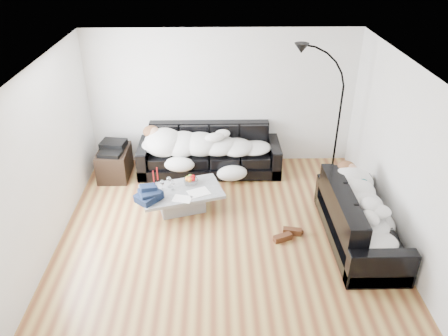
{
  "coord_description": "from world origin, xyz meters",
  "views": [
    {
      "loc": [
        -0.12,
        -5.52,
        4.2
      ],
      "look_at": [
        0.0,
        0.3,
        0.9
      ],
      "focal_mm": 35.0,
      "sensor_mm": 36.0,
      "label": 1
    }
  ],
  "objects_px": {
    "candle_left": "(154,177)",
    "sofa_back": "(209,150)",
    "sleeper_back": "(209,142)",
    "wine_glass_c": "(173,185)",
    "candle_right": "(157,174)",
    "wine_glass_b": "(162,185)",
    "av_cabinet": "(115,163)",
    "stereo": "(112,147)",
    "fruit_bowl": "(191,180)",
    "coffee_table": "(182,200)",
    "floor_lamp": "(338,124)",
    "sofa_right": "(361,217)",
    "sleeper_right": "(363,205)",
    "wine_glass_a": "(169,182)",
    "shoes": "(287,234)"
  },
  "relations": [
    {
      "from": "fruit_bowl",
      "to": "stereo",
      "type": "relative_size",
      "value": 0.53
    },
    {
      "from": "wine_glass_b",
      "to": "shoes",
      "type": "relative_size",
      "value": 0.38
    },
    {
      "from": "sofa_back",
      "to": "stereo",
      "type": "distance_m",
      "value": 1.79
    },
    {
      "from": "coffee_table",
      "to": "floor_lamp",
      "type": "xyz_separation_m",
      "value": [
        2.72,
        0.94,
        0.92
      ]
    },
    {
      "from": "sleeper_right",
      "to": "candle_left",
      "type": "relative_size",
      "value": 7.35
    },
    {
      "from": "wine_glass_a",
      "to": "wine_glass_b",
      "type": "bearing_deg",
      "value": -137.48
    },
    {
      "from": "sleeper_back",
      "to": "wine_glass_a",
      "type": "distance_m",
      "value": 1.32
    },
    {
      "from": "sofa_right",
      "to": "wine_glass_b",
      "type": "relative_size",
      "value": 11.48
    },
    {
      "from": "av_cabinet",
      "to": "stereo",
      "type": "relative_size",
      "value": 1.78
    },
    {
      "from": "wine_glass_c",
      "to": "stereo",
      "type": "relative_size",
      "value": 0.4
    },
    {
      "from": "sleeper_back",
      "to": "wine_glass_a",
      "type": "xyz_separation_m",
      "value": [
        -0.65,
        -1.14,
        -0.17
      ]
    },
    {
      "from": "wine_glass_c",
      "to": "av_cabinet",
      "type": "xyz_separation_m",
      "value": [
        -1.19,
        1.14,
        -0.2
      ]
    },
    {
      "from": "sleeper_right",
      "to": "floor_lamp",
      "type": "bearing_deg",
      "value": -0.72
    },
    {
      "from": "sofa_back",
      "to": "wine_glass_c",
      "type": "height_order",
      "value": "sofa_back"
    },
    {
      "from": "av_cabinet",
      "to": "fruit_bowl",
      "type": "bearing_deg",
      "value": -31.87
    },
    {
      "from": "sleeper_right",
      "to": "candle_right",
      "type": "relative_size",
      "value": 6.76
    },
    {
      "from": "sleeper_right",
      "to": "av_cabinet",
      "type": "relative_size",
      "value": 2.27
    },
    {
      "from": "sleeper_back",
      "to": "candle_left",
      "type": "bearing_deg",
      "value": -131.53
    },
    {
      "from": "fruit_bowl",
      "to": "sleeper_back",
      "type": "bearing_deg",
      "value": 73.89
    },
    {
      "from": "coffee_table",
      "to": "stereo",
      "type": "bearing_deg",
      "value": 138.95
    },
    {
      "from": "shoes",
      "to": "candle_right",
      "type": "bearing_deg",
      "value": 141.11
    },
    {
      "from": "av_cabinet",
      "to": "wine_glass_b",
      "type": "bearing_deg",
      "value": -47.44
    },
    {
      "from": "wine_glass_c",
      "to": "shoes",
      "type": "distance_m",
      "value": 1.99
    },
    {
      "from": "sofa_back",
      "to": "floor_lamp",
      "type": "bearing_deg",
      "value": -9.11
    },
    {
      "from": "fruit_bowl",
      "to": "av_cabinet",
      "type": "distance_m",
      "value": 1.75
    },
    {
      "from": "sleeper_right",
      "to": "stereo",
      "type": "distance_m",
      "value": 4.49
    },
    {
      "from": "sofa_back",
      "to": "sleeper_back",
      "type": "height_order",
      "value": "sleeper_back"
    },
    {
      "from": "sleeper_back",
      "to": "sleeper_right",
      "type": "distance_m",
      "value": 3.08
    },
    {
      "from": "sofa_back",
      "to": "sleeper_back",
      "type": "bearing_deg",
      "value": -90.0
    },
    {
      "from": "floor_lamp",
      "to": "sofa_right",
      "type": "bearing_deg",
      "value": -106.56
    },
    {
      "from": "candle_left",
      "to": "sofa_back",
      "type": "bearing_deg",
      "value": 49.81
    },
    {
      "from": "shoes",
      "to": "candle_left",
      "type": "bearing_deg",
      "value": 143.39
    },
    {
      "from": "sleeper_back",
      "to": "candle_left",
      "type": "xyz_separation_m",
      "value": [
        -0.92,
        -1.03,
        -0.14
      ]
    },
    {
      "from": "candle_right",
      "to": "wine_glass_b",
      "type": "bearing_deg",
      "value": -68.92
    },
    {
      "from": "sofa_back",
      "to": "wine_glass_c",
      "type": "relative_size",
      "value": 15.14
    },
    {
      "from": "wine_glass_c",
      "to": "candle_right",
      "type": "height_order",
      "value": "candle_right"
    },
    {
      "from": "candle_left",
      "to": "candle_right",
      "type": "relative_size",
      "value": 0.92
    },
    {
      "from": "candle_left",
      "to": "wine_glass_a",
      "type": "bearing_deg",
      "value": -21.69
    },
    {
      "from": "sofa_right",
      "to": "stereo",
      "type": "height_order",
      "value": "sofa_right"
    },
    {
      "from": "av_cabinet",
      "to": "stereo",
      "type": "bearing_deg",
      "value": 90.58
    },
    {
      "from": "wine_glass_c",
      "to": "stereo",
      "type": "distance_m",
      "value": 1.65
    },
    {
      "from": "wine_glass_c",
      "to": "fruit_bowl",
      "type": "bearing_deg",
      "value": 35.28
    },
    {
      "from": "sofa_right",
      "to": "floor_lamp",
      "type": "bearing_deg",
      "value": -0.72
    },
    {
      "from": "wine_glass_c",
      "to": "stereo",
      "type": "xyz_separation_m",
      "value": [
        -1.19,
        1.14,
        0.14
      ]
    },
    {
      "from": "sofa_back",
      "to": "coffee_table",
      "type": "relative_size",
      "value": 2.04
    },
    {
      "from": "sleeper_right",
      "to": "shoes",
      "type": "relative_size",
      "value": 3.74
    },
    {
      "from": "sleeper_back",
      "to": "wine_glass_c",
      "type": "relative_size",
      "value": 12.81
    },
    {
      "from": "sleeper_back",
      "to": "wine_glass_a",
      "type": "bearing_deg",
      "value": -119.9
    },
    {
      "from": "sleeper_right",
      "to": "stereo",
      "type": "xyz_separation_m",
      "value": [
        -4.02,
        2.0,
        -0.03
      ]
    },
    {
      "from": "wine_glass_b",
      "to": "candle_left",
      "type": "bearing_deg",
      "value": 129.19
    }
  ]
}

